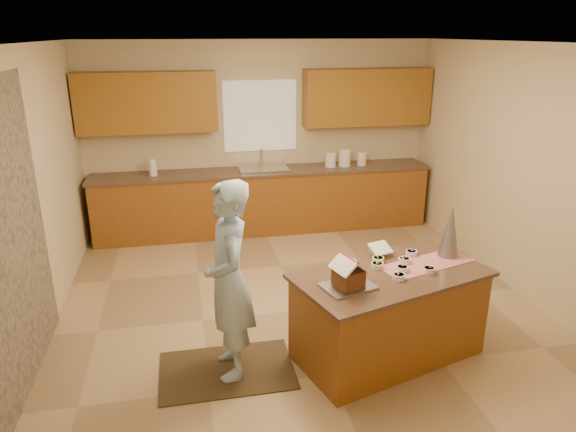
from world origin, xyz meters
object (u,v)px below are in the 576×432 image
object	(u,v)px
boy	(229,281)
gingerbread_house	(348,275)
island_base	(389,317)
tinsel_tree	(450,231)

from	to	relation	value
boy	gingerbread_house	xyz separation A→B (m)	(0.95, -0.22, 0.07)
boy	gingerbread_house	size ratio (longest dim) A/B	5.50
boy	island_base	bearing A→B (deg)	86.01
island_base	gingerbread_house	xyz separation A→B (m)	(-0.46, -0.19, 0.54)
island_base	tinsel_tree	bearing A→B (deg)	3.67
tinsel_tree	gingerbread_house	xyz separation A→B (m)	(-1.11, -0.43, -0.13)
tinsel_tree	boy	xyz separation A→B (m)	(-2.06, -0.21, -0.20)
island_base	tinsel_tree	xyz separation A→B (m)	(0.65, 0.25, 0.67)
island_base	boy	size ratio (longest dim) A/B	0.94
boy	gingerbread_house	world-z (taller)	boy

